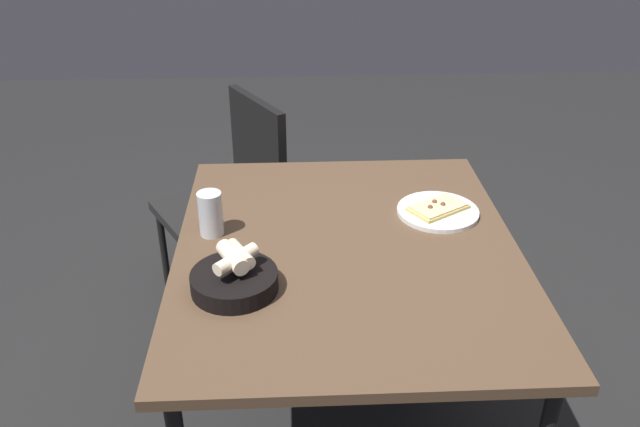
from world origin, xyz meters
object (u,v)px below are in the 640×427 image
Objects in this scene: bread_basket at (234,277)px; beer_glass at (211,216)px; dining_table at (347,263)px; pizza_plate at (438,210)px; chair_near at (235,191)px.

bread_basket is 1.68× the size of beer_glass.
beer_glass is (0.39, -0.09, 0.12)m from dining_table.
dining_table is at bearing -147.96° from bread_basket.
pizza_plate is at bearing -148.40° from bread_basket.
dining_table is at bearing 167.09° from beer_glass.
pizza_plate is at bearing 135.77° from chair_near.
pizza_plate reaches higher than dining_table.
pizza_plate is at bearing -148.85° from dining_table.
pizza_plate is 1.89× the size of beer_glass.
chair_near is at bearing -85.37° from bread_basket.
chair_near reaches higher than dining_table.
beer_glass reaches higher than chair_near.
pizza_plate is 1.00m from chair_near.
dining_table is 4.60× the size of pizza_plate.
dining_table is 8.72× the size of beer_glass.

